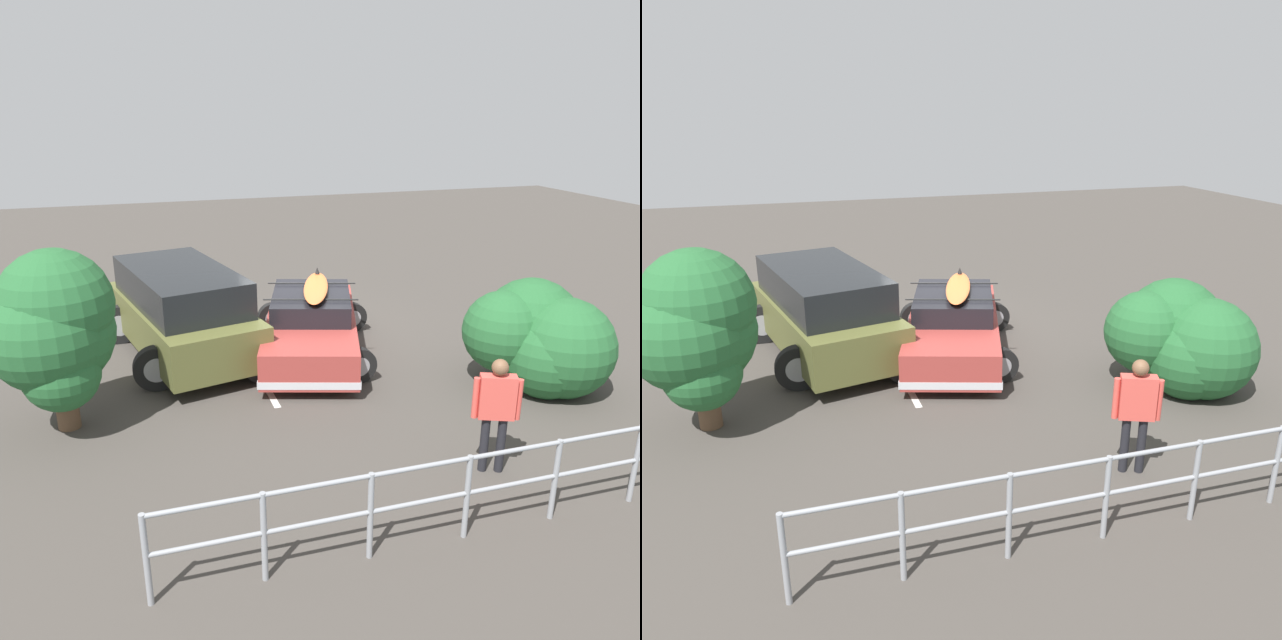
{
  "view_description": "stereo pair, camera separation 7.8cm",
  "coord_description": "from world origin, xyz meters",
  "views": [
    {
      "loc": [
        3.6,
        12.33,
        4.97
      ],
      "look_at": [
        0.1,
        1.34,
        0.95
      ],
      "focal_mm": 35.0,
      "sensor_mm": 36.0,
      "label": 1
    },
    {
      "loc": [
        3.53,
        12.35,
        4.97
      ],
      "look_at": [
        0.1,
        1.34,
        0.95
      ],
      "focal_mm": 35.0,
      "sensor_mm": 36.0,
      "label": 2
    }
  ],
  "objects": [
    {
      "name": "bush_near_left",
      "position": [
        -3.41,
        3.42,
        0.9
      ],
      "size": [
        2.49,
        2.49,
        2.03
      ],
      "color": "brown",
      "rests_on": "ground"
    },
    {
      "name": "railing_fence",
      "position": [
        0.04,
        6.88,
        0.72
      ],
      "size": [
        7.42,
        0.15,
        1.12
      ],
      "color": "gray",
      "rests_on": "ground"
    },
    {
      "name": "ground_plane",
      "position": [
        0.0,
        0.0,
        -0.01
      ],
      "size": [
        44.0,
        44.0,
        0.02
      ],
      "primitive_type": "cube",
      "color": "#423D38",
      "rests_on": "ground"
    },
    {
      "name": "sedan_car",
      "position": [
        0.08,
        0.71,
        0.63
      ],
      "size": [
        3.26,
        4.82,
        1.56
      ],
      "color": "#9E3833",
      "rests_on": "ground"
    },
    {
      "name": "parking_stripe",
      "position": [
        1.36,
        0.74,
        0.0
      ],
      "size": [
        0.12,
        4.35,
        0.0
      ],
      "primitive_type": "cube",
      "rotation": [
        0.0,
        0.0,
        1.57
      ],
      "color": "silver",
      "rests_on": "ground"
    },
    {
      "name": "person_bystander",
      "position": [
        -1.06,
        5.71,
        1.03
      ],
      "size": [
        0.62,
        0.37,
        1.72
      ],
      "color": "black",
      "rests_on": "ground"
    },
    {
      "name": "suv_car",
      "position": [
        2.63,
        -0.05,
        0.96
      ],
      "size": [
        3.36,
        4.96,
        1.85
      ],
      "color": "brown",
      "rests_on": "ground"
    },
    {
      "name": "bush_near_right",
      "position": [
        4.76,
        2.62,
        1.71
      ],
      "size": [
        1.94,
        1.96,
        2.95
      ],
      "color": "brown",
      "rests_on": "ground"
    }
  ]
}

